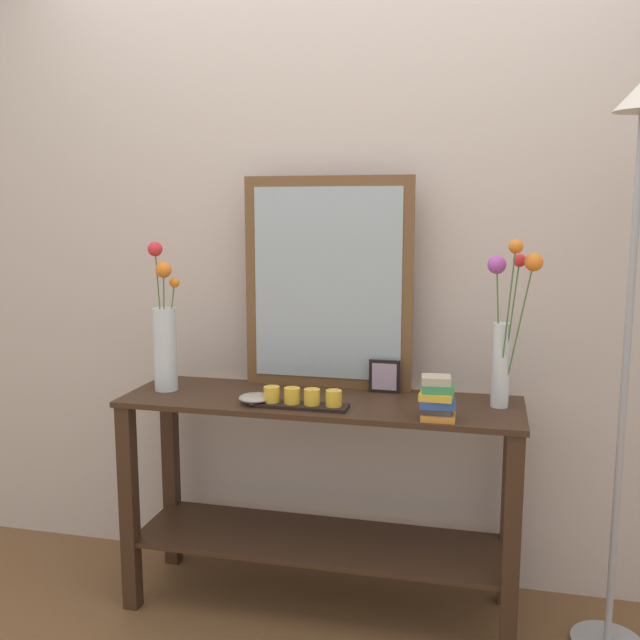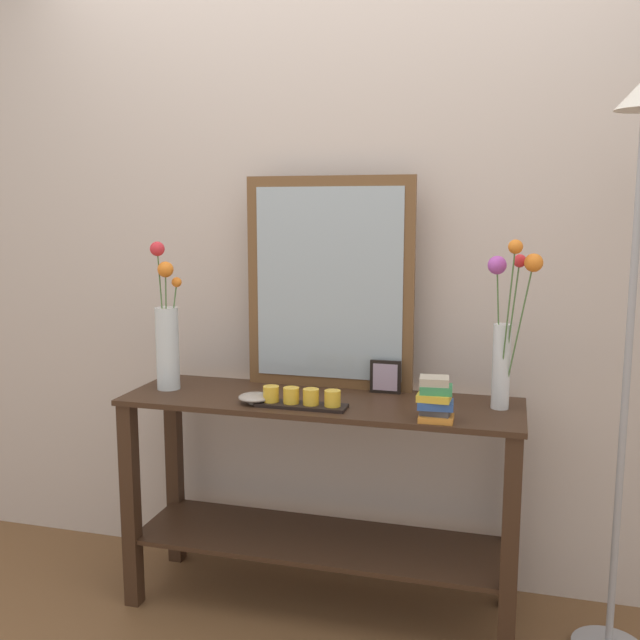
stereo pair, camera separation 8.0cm
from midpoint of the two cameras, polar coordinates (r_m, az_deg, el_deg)
The scene contains 11 objects.
ground_plane at distance 2.89m, azimuth -0.86°, elevation -22.10°, with size 7.00×6.00×0.02m, color brown.
wall_back at distance 2.81m, azimuth 0.78°, elevation 6.28°, with size 6.40×0.08×2.70m, color beige.
console_table at distance 2.66m, azimuth -0.88°, elevation -12.55°, with size 1.44×0.43×0.80m.
mirror_leaning at distance 2.67m, azimuth -0.23°, elevation 2.96°, with size 0.64×0.03×0.80m.
tall_vase_left at distance 2.72m, azimuth -13.23°, elevation -1.36°, with size 0.11×0.11×0.56m.
vase_right at distance 2.46m, azimuth 13.84°, elevation -0.67°, with size 0.17×0.16×0.58m.
candle_tray at distance 2.46m, azimuth -2.37°, elevation -6.41°, with size 0.32×0.09×0.07m.
picture_frame_small at distance 2.65m, azimuth 4.35°, elevation -4.56°, with size 0.12×0.01×0.12m.
decorative_bowl at distance 2.52m, azimuth -6.16°, elevation -6.27°, with size 0.12×0.12×0.04m.
book_stack at distance 2.34m, azimuth 8.45°, elevation -6.29°, with size 0.12×0.10×0.14m.
floor_lamp at distance 2.42m, azimuth 22.97°, elevation 3.11°, with size 0.24×0.24×1.87m.
Camera 1 is at (0.58, -2.41, 1.48)m, focal length 39.71 mm.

